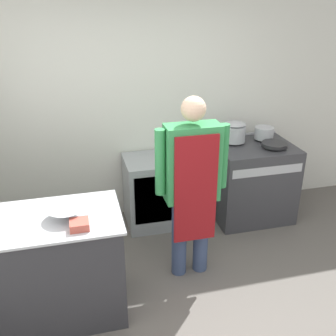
% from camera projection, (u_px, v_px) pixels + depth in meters
% --- Properties ---
extents(ground_plane, '(14.00, 14.00, 0.00)m').
position_uv_depth(ground_plane, '(193.00, 331.00, 3.16)').
color(ground_plane, '#5B5651').
extents(wall_back, '(8.00, 0.05, 2.70)m').
position_uv_depth(wall_back, '(142.00, 104.00, 4.41)').
color(wall_back, silver).
rests_on(wall_back, ground_plane).
extents(prep_counter, '(1.18, 0.70, 0.92)m').
position_uv_depth(prep_counter, '(50.00, 268.00, 3.16)').
color(prep_counter, '#2D2D33').
rests_on(prep_counter, ground_plane).
extents(stove, '(0.89, 0.74, 0.92)m').
position_uv_depth(stove, '(251.00, 181.00, 4.65)').
color(stove, '#38383D').
rests_on(stove, ground_plane).
extents(fridge_unit, '(0.65, 0.57, 0.80)m').
position_uv_depth(fridge_unit, '(154.00, 191.00, 4.51)').
color(fridge_unit, '#93999E').
rests_on(fridge_unit, ground_plane).
extents(person_cook, '(0.66, 0.24, 1.73)m').
position_uv_depth(person_cook, '(192.00, 180.00, 3.44)').
color(person_cook, '#38476B').
rests_on(person_cook, ground_plane).
extents(mixing_bowl, '(0.28, 0.28, 0.08)m').
position_uv_depth(mixing_bowl, '(66.00, 213.00, 2.97)').
color(mixing_bowl, '#B2B5BC').
rests_on(mixing_bowl, prep_counter).
extents(plastic_tub, '(0.14, 0.14, 0.06)m').
position_uv_depth(plastic_tub, '(79.00, 225.00, 2.85)').
color(plastic_tub, '#B24C3F').
rests_on(plastic_tub, prep_counter).
extents(stock_pot, '(0.26, 0.26, 0.23)m').
position_uv_depth(stock_pot, '(234.00, 132.00, 4.48)').
color(stock_pot, '#B2B5BC').
rests_on(stock_pot, stove).
extents(saute_pan, '(0.28, 0.28, 0.04)m').
position_uv_depth(saute_pan, '(274.00, 144.00, 4.37)').
color(saute_pan, '#262628').
rests_on(saute_pan, stove).
extents(sauce_pot, '(0.22, 0.22, 0.14)m').
position_uv_depth(sauce_pot, '(264.00, 133.00, 4.58)').
color(sauce_pot, '#B2B5BC').
rests_on(sauce_pot, stove).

